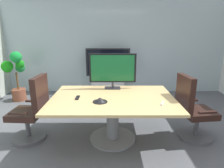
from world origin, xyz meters
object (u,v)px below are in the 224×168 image
at_px(potted_plant, 14,72).
at_px(conference_table, 112,107).
at_px(office_chair_left, 31,114).
at_px(conference_phone, 99,100).
at_px(tv_monitor, 112,69).
at_px(office_chair_right, 192,113).
at_px(wall_display_unit, 107,79).
at_px(remote_control, 77,98).

bearing_deg(potted_plant, conference_table, -37.12).
xyz_separation_m(office_chair_left, conference_phone, (1.13, -0.20, 0.31)).
relative_size(conference_table, potted_plant, 1.51).
relative_size(conference_table, tv_monitor, 2.32).
relative_size(conference_table, conference_phone, 8.84).
relative_size(office_chair_right, conference_phone, 4.95).
bearing_deg(conference_table, wall_display_unit, 92.99).
bearing_deg(office_chair_right, potted_plant, 57.12).
xyz_separation_m(potted_plant, remote_control, (1.90, -1.90, -0.01)).
bearing_deg(remote_control, office_chair_left, 177.61).
bearing_deg(wall_display_unit, tv_monitor, -86.19).
relative_size(office_chair_left, office_chair_right, 1.00).
height_order(conference_phone, remote_control, conference_phone).
bearing_deg(potted_plant, tv_monitor, -28.92).
relative_size(conference_table, office_chair_right, 1.78).
height_order(conference_table, tv_monitor, tv_monitor).
relative_size(office_chair_right, tv_monitor, 1.30).
bearing_deg(office_chair_left, conference_table, 93.68).
distance_m(office_chair_left, wall_display_unit, 2.64).
bearing_deg(tv_monitor, potted_plant, 151.08).
distance_m(tv_monitor, conference_phone, 0.80).
height_order(wall_display_unit, potted_plant, wall_display_unit).
distance_m(conference_table, wall_display_unit, 2.35).
bearing_deg(conference_phone, tv_monitor, 75.14).
xyz_separation_m(office_chair_left, potted_plant, (-1.14, 1.87, 0.30)).
distance_m(office_chair_left, potted_plant, 2.21).
relative_size(office_chair_right, wall_display_unit, 0.83).
bearing_deg(wall_display_unit, office_chair_left, -116.81).
xyz_separation_m(tv_monitor, remote_control, (-0.55, -0.54, -0.35)).
height_order(conference_table, conference_phone, conference_phone).
bearing_deg(conference_table, potted_plant, 142.88).
bearing_deg(office_chair_left, conference_phone, 83.34).
xyz_separation_m(office_chair_right, potted_plant, (-3.77, 1.84, 0.30)).
xyz_separation_m(wall_display_unit, potted_plant, (-2.33, -0.49, 0.32)).
bearing_deg(conference_phone, remote_control, 155.69).
xyz_separation_m(conference_table, potted_plant, (-2.46, 1.86, 0.19)).
distance_m(tv_monitor, wall_display_unit, 1.96).
xyz_separation_m(wall_display_unit, remote_control, (-0.43, -2.39, 0.31)).
height_order(tv_monitor, conference_phone, tv_monitor).
bearing_deg(wall_display_unit, remote_control, -100.17).
bearing_deg(potted_plant, office_chair_left, -58.58).
distance_m(office_chair_left, tv_monitor, 1.55).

